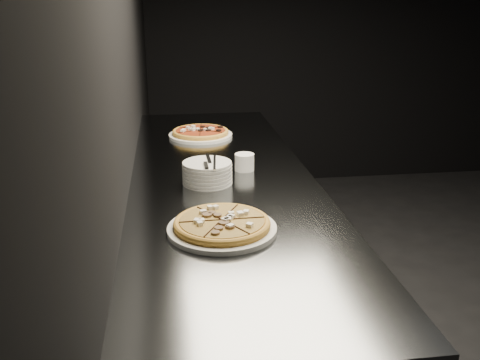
{
  "coord_description": "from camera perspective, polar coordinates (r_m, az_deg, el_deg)",
  "views": [
    {
      "loc": [
        -2.34,
        -2.08,
        1.63
      ],
      "look_at": [
        -2.08,
        -0.18,
        0.96
      ],
      "focal_mm": 40.0,
      "sensor_mm": 36.0,
      "label": 1
    }
  ],
  "objects": [
    {
      "name": "plate_stack",
      "position": [
        2.11,
        -3.51,
        0.79
      ],
      "size": [
        0.19,
        0.19,
        0.09
      ],
      "color": "white",
      "rests_on": "counter"
    },
    {
      "name": "wall_left",
      "position": [
        2.1,
        -12.44,
        12.52
      ],
      "size": [
        0.02,
        5.0,
        2.8
      ],
      "primitive_type": "cube",
      "color": "black",
      "rests_on": "floor"
    },
    {
      "name": "wall_back",
      "position": [
        5.15,
        20.01,
        15.59
      ],
      "size": [
        5.0,
        0.02,
        2.8
      ],
      "primitive_type": "cube",
      "color": "black",
      "rests_on": "floor"
    },
    {
      "name": "ramekin",
      "position": [
        2.26,
        0.48,
        1.97
      ],
      "size": [
        0.08,
        0.08,
        0.07
      ],
      "color": "white",
      "rests_on": "counter"
    },
    {
      "name": "pizza_tomato",
      "position": [
        2.82,
        -4.23,
        5.03
      ],
      "size": [
        0.39,
        0.39,
        0.04
      ],
      "rotation": [
        0.0,
        0.0,
        0.43
      ],
      "color": "white",
      "rests_on": "counter"
    },
    {
      "name": "counter",
      "position": [
        2.39,
        -1.81,
        -9.99
      ],
      "size": [
        0.74,
        2.44,
        0.92
      ],
      "color": "slate",
      "rests_on": "floor"
    },
    {
      "name": "pizza_mushroom",
      "position": [
        1.69,
        -1.93,
        -4.83
      ],
      "size": [
        0.35,
        0.35,
        0.04
      ],
      "rotation": [
        0.0,
        0.0,
        0.02
      ],
      "color": "white",
      "rests_on": "counter"
    },
    {
      "name": "cutlery",
      "position": [
        2.08,
        -3.3,
        1.87
      ],
      "size": [
        0.08,
        0.2,
        0.01
      ],
      "rotation": [
        0.0,
        0.0,
        0.01
      ],
      "color": "#B8BABF",
      "rests_on": "plate_stack"
    }
  ]
}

